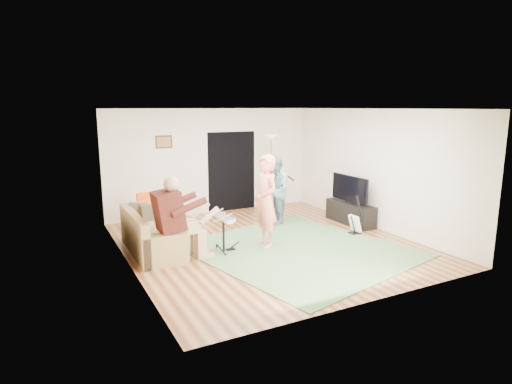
{
  "coord_description": "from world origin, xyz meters",
  "views": [
    {
      "loc": [
        -4.05,
        -7.3,
        2.74
      ],
      "look_at": [
        -0.12,
        0.3,
        1.03
      ],
      "focal_mm": 30.0,
      "sensor_mm": 36.0,
      "label": 1
    }
  ],
  "objects_px": {
    "guitarist": "(275,190)",
    "torchiere_lamp": "(271,160)",
    "singer": "(266,201)",
    "television": "(350,189)",
    "drum_kit": "(224,236)",
    "guitar_spare": "(355,223)",
    "tv_cabinet": "(350,213)",
    "dining_chair": "(148,219)",
    "sofa": "(148,239)"
  },
  "relations": [
    {
      "from": "singer",
      "to": "television",
      "type": "height_order",
      "value": "singer"
    },
    {
      "from": "drum_kit",
      "to": "dining_chair",
      "type": "xyz_separation_m",
      "value": [
        -0.97,
        1.96,
        -0.0
      ]
    },
    {
      "from": "sofa",
      "to": "television",
      "type": "bearing_deg",
      "value": -1.63
    },
    {
      "from": "guitarist",
      "to": "singer",
      "type": "bearing_deg",
      "value": -25.22
    },
    {
      "from": "guitarist",
      "to": "television",
      "type": "xyz_separation_m",
      "value": [
        1.57,
        -0.8,
        0.04
      ]
    },
    {
      "from": "guitarist",
      "to": "guitar_spare",
      "type": "xyz_separation_m",
      "value": [
        1.14,
        -1.54,
        -0.57
      ]
    },
    {
      "from": "singer",
      "to": "dining_chair",
      "type": "height_order",
      "value": "singer"
    },
    {
      "from": "singer",
      "to": "sofa",
      "type": "bearing_deg",
      "value": -109.39
    },
    {
      "from": "drum_kit",
      "to": "torchiere_lamp",
      "type": "height_order",
      "value": "torchiere_lamp"
    },
    {
      "from": "sofa",
      "to": "tv_cabinet",
      "type": "xyz_separation_m",
      "value": [
        4.79,
        -0.13,
        -0.02
      ]
    },
    {
      "from": "tv_cabinet",
      "to": "singer",
      "type": "bearing_deg",
      "value": -167.83
    },
    {
      "from": "singer",
      "to": "tv_cabinet",
      "type": "xyz_separation_m",
      "value": [
        2.61,
        0.56,
        -0.67
      ]
    },
    {
      "from": "sofa",
      "to": "guitar_spare",
      "type": "relative_size",
      "value": 2.34
    },
    {
      "from": "guitar_spare",
      "to": "guitarist",
      "type": "bearing_deg",
      "value": 126.54
    },
    {
      "from": "sofa",
      "to": "television",
      "type": "distance_m",
      "value": 4.78
    },
    {
      "from": "tv_cabinet",
      "to": "television",
      "type": "distance_m",
      "value": 0.6
    },
    {
      "from": "guitarist",
      "to": "torchiere_lamp",
      "type": "xyz_separation_m",
      "value": [
        0.46,
        1.01,
        0.59
      ]
    },
    {
      "from": "sofa",
      "to": "drum_kit",
      "type": "xyz_separation_m",
      "value": [
        1.29,
        -0.65,
        0.05
      ]
    },
    {
      "from": "singer",
      "to": "guitar_spare",
      "type": "height_order",
      "value": "singer"
    },
    {
      "from": "sofa",
      "to": "dining_chair",
      "type": "distance_m",
      "value": 1.35
    },
    {
      "from": "torchiere_lamp",
      "to": "television",
      "type": "height_order",
      "value": "torchiere_lamp"
    },
    {
      "from": "singer",
      "to": "tv_cabinet",
      "type": "relative_size",
      "value": 1.31
    },
    {
      "from": "singer",
      "to": "television",
      "type": "distance_m",
      "value": 2.63
    },
    {
      "from": "drum_kit",
      "to": "guitarist",
      "type": "relative_size",
      "value": 0.45
    },
    {
      "from": "guitar_spare",
      "to": "dining_chair",
      "type": "height_order",
      "value": "dining_chair"
    },
    {
      "from": "drum_kit",
      "to": "television",
      "type": "height_order",
      "value": "television"
    },
    {
      "from": "guitar_spare",
      "to": "tv_cabinet",
      "type": "distance_m",
      "value": 0.89
    },
    {
      "from": "sofa",
      "to": "torchiere_lamp",
      "type": "relative_size",
      "value": 0.97
    },
    {
      "from": "sofa",
      "to": "tv_cabinet",
      "type": "distance_m",
      "value": 4.79
    },
    {
      "from": "singer",
      "to": "torchiere_lamp",
      "type": "relative_size",
      "value": 0.9
    },
    {
      "from": "torchiere_lamp",
      "to": "tv_cabinet",
      "type": "xyz_separation_m",
      "value": [
        1.16,
        -1.81,
        -1.15
      ]
    },
    {
      "from": "dining_chair",
      "to": "television",
      "type": "bearing_deg",
      "value": -28.56
    },
    {
      "from": "drum_kit",
      "to": "dining_chair",
      "type": "height_order",
      "value": "dining_chair"
    },
    {
      "from": "singer",
      "to": "television",
      "type": "bearing_deg",
      "value": 100.81
    },
    {
      "from": "guitarist",
      "to": "dining_chair",
      "type": "distance_m",
      "value": 2.96
    },
    {
      "from": "singer",
      "to": "tv_cabinet",
      "type": "height_order",
      "value": "singer"
    },
    {
      "from": "sofa",
      "to": "dining_chair",
      "type": "xyz_separation_m",
      "value": [
        0.32,
        1.31,
        0.05
      ]
    },
    {
      "from": "guitar_spare",
      "to": "singer",
      "type": "bearing_deg",
      "value": 175.09
    },
    {
      "from": "guitar_spare",
      "to": "television",
      "type": "bearing_deg",
      "value": 59.99
    },
    {
      "from": "television",
      "to": "singer",
      "type": "bearing_deg",
      "value": -167.6
    },
    {
      "from": "dining_chair",
      "to": "tv_cabinet",
      "type": "height_order",
      "value": "dining_chair"
    },
    {
      "from": "torchiere_lamp",
      "to": "television",
      "type": "xyz_separation_m",
      "value": [
        1.11,
        -1.81,
        -0.55
      ]
    },
    {
      "from": "drum_kit",
      "to": "guitarist",
      "type": "height_order",
      "value": "guitarist"
    },
    {
      "from": "dining_chair",
      "to": "tv_cabinet",
      "type": "distance_m",
      "value": 4.69
    },
    {
      "from": "drum_kit",
      "to": "singer",
      "type": "distance_m",
      "value": 1.07
    },
    {
      "from": "guitarist",
      "to": "guitar_spare",
      "type": "bearing_deg",
      "value": 47.38
    },
    {
      "from": "tv_cabinet",
      "to": "television",
      "type": "height_order",
      "value": "television"
    },
    {
      "from": "torchiere_lamp",
      "to": "television",
      "type": "distance_m",
      "value": 2.19
    },
    {
      "from": "tv_cabinet",
      "to": "sofa",
      "type": "bearing_deg",
      "value": 178.39
    },
    {
      "from": "guitarist",
      "to": "torchiere_lamp",
      "type": "height_order",
      "value": "torchiere_lamp"
    }
  ]
}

